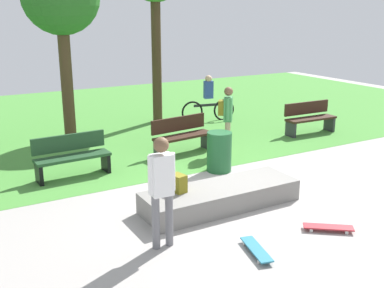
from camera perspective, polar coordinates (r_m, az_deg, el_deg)
name	(u,v)px	position (r m, az deg, el deg)	size (l,w,h in m)	color
ground_plane	(236,196)	(9.14, 5.35, -6.40)	(28.00, 28.00, 0.00)	#9E9993
grass_lawn	(102,119)	(15.84, -10.93, 3.07)	(26.60, 12.46, 0.01)	#478C38
concrete_ledge	(221,196)	(8.61, 3.52, -6.40)	(2.95, 0.96, 0.39)	gray
backpack_on_ledge	(178,183)	(8.22, -1.69, -4.82)	(0.28, 0.20, 0.32)	olive
skater_performing_trick	(162,184)	(6.89, -3.71, -4.91)	(0.43, 0.23, 1.73)	slate
skateboard_by_ledge	(328,227)	(8.05, 16.33, -9.74)	(0.76, 0.64, 0.08)	#A5262D
skateboard_spare	(256,249)	(7.15, 7.88, -12.64)	(0.38, 0.82, 0.08)	teal
park_bench_by_oak	(309,117)	(14.02, 14.17, 3.20)	(1.61, 0.51, 0.91)	#331E14
park_bench_near_lamppost	(182,135)	(11.68, -1.24, 1.17)	(1.65, 0.67, 0.91)	#331E14
park_bench_far_right	(72,155)	(10.34, -14.50, -1.33)	(1.62, 0.54, 0.91)	#1E4223
trash_bin	(219,152)	(10.39, 3.35, -0.95)	(0.55, 0.55, 0.89)	#1E592D
pedestrian_with_backpack	(227,114)	(11.68, 4.31, 3.73)	(0.45, 0.44, 1.67)	tan
cyclist_on_bicycle	(208,102)	(15.11, 2.01, 5.17)	(1.80, 0.39, 1.52)	black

